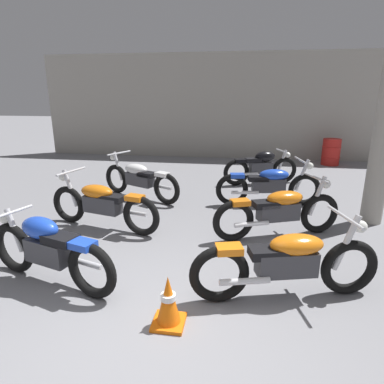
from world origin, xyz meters
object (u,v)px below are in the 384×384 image
(motorcycle_right_row_2, at_px, (269,184))
(motorcycle_right_row_3, at_px, (261,167))
(motorcycle_right_row_0, at_px, (288,261))
(traffic_cone, at_px, (168,302))
(support_pillar, at_px, (384,133))
(motorcycle_left_row_2, at_px, (139,178))
(motorcycle_left_row_0, at_px, (48,249))
(motorcycle_left_row_1, at_px, (102,203))
(oil_drum, at_px, (331,152))
(motorcycle_right_row_1, at_px, (279,210))

(motorcycle_right_row_2, distance_m, motorcycle_right_row_3, 1.69)
(motorcycle_right_row_0, bearing_deg, traffic_cone, -151.68)
(motorcycle_right_row_2, bearing_deg, traffic_cone, -107.47)
(support_pillar, relative_size, motorcycle_left_row_2, 1.60)
(motorcycle_left_row_0, bearing_deg, motorcycle_left_row_1, 92.55)
(motorcycle_left_row_2, bearing_deg, support_pillar, -9.09)
(support_pillar, relative_size, motorcycle_right_row_0, 1.50)
(motorcycle_left_row_2, xyz_separation_m, traffic_cone, (1.55, -4.00, -0.19))
(motorcycle_right_row_2, relative_size, oil_drum, 2.54)
(motorcycle_right_row_0, xyz_separation_m, oil_drum, (2.31, 7.76, -0.03))
(support_pillar, height_order, motorcycle_left_row_0, support_pillar)
(motorcycle_left_row_0, relative_size, motorcycle_left_row_1, 0.90)
(motorcycle_left_row_0, bearing_deg, motorcycle_right_row_3, 61.81)
(oil_drum, distance_m, traffic_cone, 9.12)
(support_pillar, bearing_deg, motorcycle_left_row_1, -167.64)
(motorcycle_left_row_0, relative_size, traffic_cone, 3.55)
(motorcycle_left_row_1, height_order, traffic_cone, motorcycle_left_row_1)
(motorcycle_right_row_0, bearing_deg, motorcycle_left_row_2, 129.47)
(support_pillar, bearing_deg, motorcycle_right_row_2, 159.48)
(motorcycle_right_row_1, relative_size, motorcycle_right_row_3, 1.09)
(motorcycle_left_row_2, distance_m, oil_drum, 6.72)
(motorcycle_right_row_2, bearing_deg, support_pillar, -20.52)
(motorcycle_right_row_1, distance_m, motorcycle_right_row_2, 1.59)
(motorcycle_right_row_1, distance_m, motorcycle_right_row_3, 3.27)
(motorcycle_left_row_2, bearing_deg, motorcycle_left_row_0, -90.49)
(motorcycle_left_row_2, xyz_separation_m, motorcycle_right_row_1, (2.83, -1.65, 0.00))
(motorcycle_left_row_2, relative_size, motorcycle_right_row_0, 0.94)
(motorcycle_right_row_0, relative_size, motorcycle_right_row_2, 0.98)
(motorcycle_left_row_2, relative_size, motorcycle_right_row_1, 0.97)
(motorcycle_right_row_1, distance_m, oil_drum, 6.47)
(motorcycle_left_row_1, bearing_deg, motorcycle_right_row_3, 50.19)
(motorcycle_right_row_1, bearing_deg, motorcycle_left_row_2, 149.69)
(motorcycle_left_row_2, bearing_deg, motorcycle_right_row_1, -30.31)
(motorcycle_right_row_1, xyz_separation_m, motorcycle_right_row_2, (-0.04, 1.59, 0.00))
(motorcycle_left_row_0, distance_m, motorcycle_left_row_2, 3.48)
(support_pillar, relative_size, motorcycle_right_row_1, 1.55)
(motorcycle_right_row_1, xyz_separation_m, motorcycle_right_row_3, (-0.12, 3.27, 0.01))
(motorcycle_left_row_0, height_order, motorcycle_right_row_0, motorcycle_right_row_0)
(motorcycle_right_row_3, bearing_deg, motorcycle_right_row_2, -87.20)
(motorcycle_right_row_0, bearing_deg, motorcycle_right_row_2, 89.48)
(support_pillar, distance_m, motorcycle_right_row_2, 2.22)
(motorcycle_right_row_0, bearing_deg, motorcycle_right_row_1, 87.56)
(motorcycle_right_row_2, distance_m, traffic_cone, 4.13)
(motorcycle_left_row_1, relative_size, motorcycle_right_row_0, 1.00)
(motorcycle_left_row_0, xyz_separation_m, motorcycle_right_row_2, (2.82, 3.41, -0.01))
(motorcycle_right_row_1, height_order, traffic_cone, motorcycle_right_row_1)
(motorcycle_right_row_0, bearing_deg, oil_drum, 73.43)
(motorcycle_right_row_3, height_order, traffic_cone, motorcycle_right_row_3)
(motorcycle_left_row_0, height_order, traffic_cone, motorcycle_left_row_0)
(motorcycle_right_row_0, distance_m, traffic_cone, 1.38)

